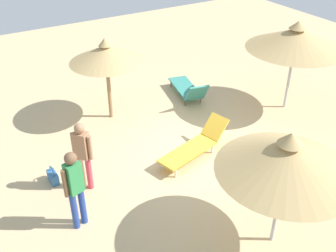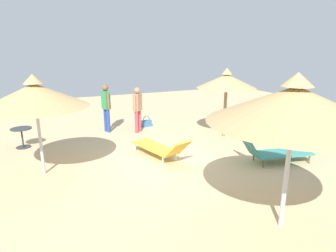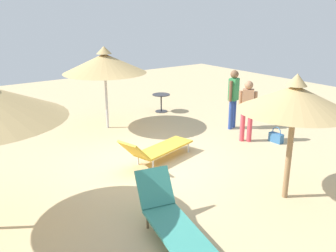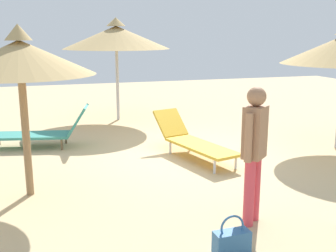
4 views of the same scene
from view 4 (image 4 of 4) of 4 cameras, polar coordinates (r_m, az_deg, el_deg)
ground at (r=7.94m, az=2.17°, el=-4.39°), size 24.00×24.00×0.10m
parasol_umbrella_back at (r=10.96m, az=-7.22°, el=12.15°), size 2.78×2.78×2.69m
parasol_umbrella_near_right at (r=5.96m, az=-19.92°, el=8.91°), size 2.03×2.03×2.42m
lounge_chair_center at (r=8.75m, az=-17.00°, el=-0.69°), size 1.04×2.11×0.86m
lounge_chair_far_right at (r=7.73m, az=3.38°, el=-1.92°), size 2.19×1.08×0.77m
person_standing_near_left at (r=4.99m, az=11.90°, el=-2.82°), size 0.36×0.39×1.69m
handbag at (r=4.55m, az=8.85°, el=-15.55°), size 0.18×0.39×0.44m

